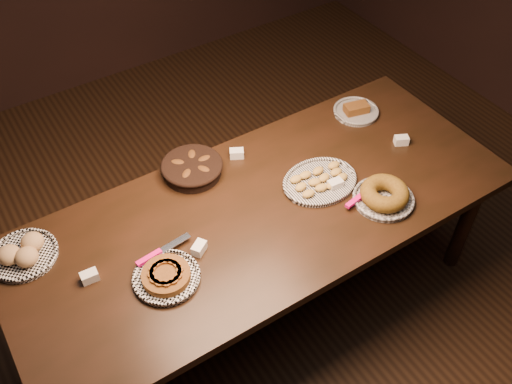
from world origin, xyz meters
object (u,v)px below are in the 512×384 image
buffet_table (263,219)px  madeleine_platter (320,181)px  bundt_cake_plate (384,195)px  apple_tart_plate (166,276)px

buffet_table → madeleine_platter: madeleine_platter is taller
bundt_cake_plate → buffet_table: bearing=174.5°
apple_tart_plate → madeleine_platter: bearing=28.0°
buffet_table → apple_tart_plate: (-0.56, -0.12, 0.09)m
apple_tart_plate → bundt_cake_plate: bundt_cake_plate is taller
buffet_table → bundt_cake_plate: 0.57m
buffet_table → apple_tart_plate: size_ratio=7.33×
buffet_table → apple_tart_plate: bearing=-168.3°
madeleine_platter → buffet_table: bearing=-173.4°
apple_tart_plate → madeleine_platter: size_ratio=0.87×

